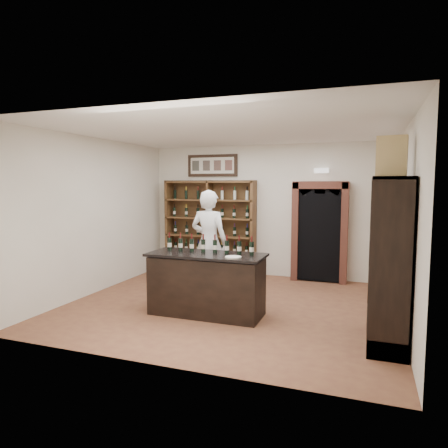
{
  "coord_description": "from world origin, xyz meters",
  "views": [
    {
      "loc": [
        2.2,
        -6.44,
        2.1
      ],
      "look_at": [
        -0.22,
        0.3,
        1.39
      ],
      "focal_mm": 32.0,
      "sensor_mm": 36.0,
      "label": 1
    }
  ],
  "objects_px": {
    "side_cabinet": "(390,288)",
    "tasting_counter": "(207,284)",
    "wine_shelf": "(210,227)",
    "wine_crate": "(392,156)",
    "counter_bottle_0": "(169,244)",
    "shopkeeper": "(209,242)"
  },
  "relations": [
    {
      "from": "shopkeeper",
      "to": "side_cabinet",
      "type": "bearing_deg",
      "value": 158.05
    },
    {
      "from": "wine_crate",
      "to": "shopkeeper",
      "type": "bearing_deg",
      "value": 163.34
    },
    {
      "from": "tasting_counter",
      "to": "wine_crate",
      "type": "distance_m",
      "value": 3.33
    },
    {
      "from": "wine_shelf",
      "to": "tasting_counter",
      "type": "bearing_deg",
      "value": -69.44
    },
    {
      "from": "shopkeeper",
      "to": "wine_crate",
      "type": "xyz_separation_m",
      "value": [
        3.1,
        -1.41,
        1.46
      ]
    },
    {
      "from": "wine_shelf",
      "to": "tasting_counter",
      "type": "relative_size",
      "value": 1.17
    },
    {
      "from": "tasting_counter",
      "to": "shopkeeper",
      "type": "xyz_separation_m",
      "value": [
        -0.43,
        1.17,
        0.51
      ]
    },
    {
      "from": "wine_shelf",
      "to": "shopkeeper",
      "type": "relative_size",
      "value": 1.1
    },
    {
      "from": "shopkeeper",
      "to": "wine_shelf",
      "type": "bearing_deg",
      "value": -66.01
    },
    {
      "from": "wine_shelf",
      "to": "tasting_counter",
      "type": "height_order",
      "value": "wine_shelf"
    },
    {
      "from": "tasting_counter",
      "to": "side_cabinet",
      "type": "height_order",
      "value": "side_cabinet"
    },
    {
      "from": "wine_shelf",
      "to": "shopkeeper",
      "type": "height_order",
      "value": "wine_shelf"
    },
    {
      "from": "wine_shelf",
      "to": "counter_bottle_0",
      "type": "height_order",
      "value": "wine_shelf"
    },
    {
      "from": "side_cabinet",
      "to": "tasting_counter",
      "type": "bearing_deg",
      "value": 173.72
    },
    {
      "from": "wine_shelf",
      "to": "tasting_counter",
      "type": "distance_m",
      "value": 3.19
    },
    {
      "from": "side_cabinet",
      "to": "wine_crate",
      "type": "relative_size",
      "value": 4.2
    },
    {
      "from": "shopkeeper",
      "to": "wine_crate",
      "type": "distance_m",
      "value": 3.71
    },
    {
      "from": "side_cabinet",
      "to": "wine_crate",
      "type": "distance_m",
      "value": 1.71
    },
    {
      "from": "counter_bottle_0",
      "to": "side_cabinet",
      "type": "relative_size",
      "value": 0.14
    },
    {
      "from": "wine_crate",
      "to": "counter_bottle_0",
      "type": "bearing_deg",
      "value": -178.17
    },
    {
      "from": "tasting_counter",
      "to": "counter_bottle_0",
      "type": "distance_m",
      "value": 0.95
    },
    {
      "from": "wine_shelf",
      "to": "shopkeeper",
      "type": "distance_m",
      "value": 1.89
    }
  ]
}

